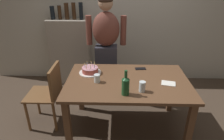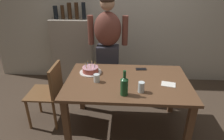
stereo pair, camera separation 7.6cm
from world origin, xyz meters
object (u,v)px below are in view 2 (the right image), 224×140
Objects in this scene: water_glass_far at (97,78)px; cell_phone at (141,69)px; dining_chair at (50,90)px; water_glass_near at (141,87)px; birthday_cake at (91,70)px; wine_bottle at (124,85)px; person_man_bearded at (108,49)px; napkin_stack at (168,84)px.

cell_phone is at bearing 34.74° from water_glass_far.
water_glass_far is 0.11× the size of dining_chair.
dining_chair is (-1.17, 0.34, -0.28)m from water_glass_near.
cell_phone is at bearing 101.42° from dining_chair.
birthday_cake reaches higher than dining_chair.
wine_bottle is 0.70m from cell_phone.
birthday_cake is 2.40× the size of water_glass_near.
dining_chair reaches higher than cell_phone.
dining_chair is (-1.22, -0.25, -0.23)m from cell_phone.
water_glass_near is at bearing 113.65° from person_man_bearded.
napkin_stack is 1.16m from person_man_bearded.
person_man_bearded is (0.18, 0.59, 0.10)m from birthday_cake.
wine_bottle is at bearing -48.85° from birthday_cake.
wine_bottle reaches higher than water_glass_far.
cell_phone is (0.04, 0.59, -0.06)m from water_glass_near.
water_glass_near is 1.12m from person_man_bearded.
birthday_cake is at bearing 131.15° from wine_bottle.
person_man_bearded is (0.07, 0.83, 0.08)m from water_glass_far.
birthday_cake is 0.69m from cell_phone.
wine_bottle reaches higher than water_glass_near.
water_glass_near is 0.59m from cell_phone.
water_glass_far is 0.61× the size of napkin_stack.
cell_phone is at bearing 138.25° from person_man_bearded.
dining_chair reaches higher than water_glass_near.
water_glass_near reaches higher than water_glass_far.
water_glass_far is at bearing 85.48° from person_man_bearded.
birthday_cake is at bearing -172.47° from cell_phone.
person_man_bearded is (-0.45, 1.03, 0.07)m from water_glass_near.
dining_chair reaches higher than napkin_stack.
wine_bottle is 0.17× the size of person_man_bearded.
cell_phone is (0.23, 0.65, -0.11)m from wine_bottle.
cell_phone and napkin_stack have the same top height.
water_glass_near is 0.55m from water_glass_far.
cell_phone is 0.67m from person_man_bearded.
water_glass_near reaches higher than cell_phone.
cell_phone is 0.50m from napkin_stack.
water_glass_near is 0.07× the size of person_man_bearded.
water_glass_far is (0.12, -0.24, 0.01)m from birthday_cake.
napkin_stack is at bearing -1.28° from water_glass_far.
wine_bottle reaches higher than dining_chair.
cell_phone is 0.09× the size of person_man_bearded.
wine_bottle is at bearing 67.62° from dining_chair.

